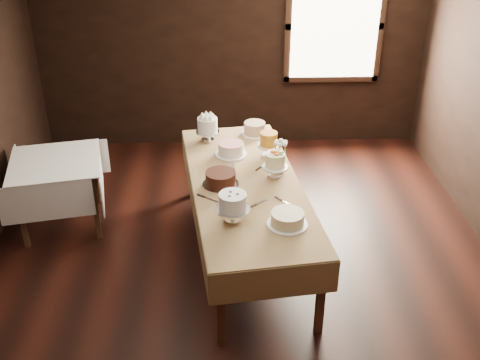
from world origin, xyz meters
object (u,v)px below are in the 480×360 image
cake_caramel (268,145)px  cake_chocolate (221,179)px  side_table (56,169)px  cake_swirl (233,209)px  cake_lattice (231,150)px  cake_server_a (263,201)px  cake_server_c (233,165)px  cake_cream (287,219)px  flower_vase (280,166)px  display_table (246,188)px  cake_server_e (212,200)px  cake_server_b (288,204)px  cake_flowers (275,166)px  cake_server_d (265,164)px  cake_speckled (255,129)px  cake_meringue (208,130)px

cake_caramel → cake_chocolate: size_ratio=0.76×
side_table → cake_caramel: cake_caramel is taller
cake_swirl → cake_chocolate: bearing=99.1°
cake_lattice → cake_server_a: cake_lattice is taller
cake_server_c → cake_chocolate: bearing=160.0°
cake_cream → flower_vase: flower_vase is taller
display_table → cake_chocolate: bearing=-172.4°
cake_chocolate → cake_cream: cake_chocolate is taller
cake_cream → side_table: bearing=149.8°
cake_chocolate → cake_server_e: bearing=-106.4°
cake_caramel → cake_server_c: 0.43m
cake_caramel → cake_server_b: size_ratio=1.12×
side_table → cake_cream: (2.23, -1.30, 0.18)m
cake_flowers → cake_server_d: cake_flowers is taller
display_table → cake_flowers: bearing=22.8°
cake_lattice → cake_chocolate: size_ratio=0.99×
cake_caramel → flower_vase: cake_caramel is taller
cake_server_a → cake_server_d: 0.72m
cake_flowers → cake_swirl: (-0.42, -0.75, 0.01)m
cake_server_a → cake_server_e: (-0.45, 0.04, 0.00)m
cake_speckled → cake_server_b: size_ratio=1.22×
cake_chocolate → cake_server_c: size_ratio=1.47×
cake_chocolate → cake_meringue: bearing=97.7°
cake_server_e → flower_vase: 0.84m
cake_speckled → cake_server_a: bearing=-90.3°
cake_flowers → cake_swirl: bearing=-119.1°
display_table → cake_meringue: (-0.37, 0.94, 0.18)m
cake_lattice → cake_cream: cake_lattice is taller
cake_server_c → cake_caramel: bearing=-61.8°
display_table → cake_server_a: (0.14, -0.35, 0.06)m
cake_server_b → cake_server_c: bearing=173.4°
flower_vase → cake_caramel: bearing=104.1°
cake_flowers → display_table: bearing=-157.2°
side_table → cake_server_d: (2.13, -0.22, 0.13)m
side_table → cake_caramel: size_ratio=3.91×
cake_chocolate → cake_caramel: bearing=50.1°
cake_speckled → cake_server_c: bearing=-109.0°
cake_swirl → cake_server_d: 1.06m
cake_lattice → cake_caramel: bearing=-5.5°
cake_flowers → cake_cream: 0.84m
display_table → cake_server_d: cake_server_d is taller
cake_chocolate → cake_server_d: bearing=42.1°
cake_speckled → cake_server_a: 1.43m
cake_swirl → cake_server_a: 0.42m
cake_server_b → cake_server_e: (-0.67, 0.09, 0.00)m
cake_cream → cake_server_a: (-0.17, 0.37, -0.05)m
cake_lattice → cake_swirl: size_ratio=1.18×
cake_swirl → cake_server_c: (0.03, 0.98, -0.11)m
cake_server_a → cake_cream: bearing=-102.9°
cake_meringue → cake_cream: bearing=-67.8°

